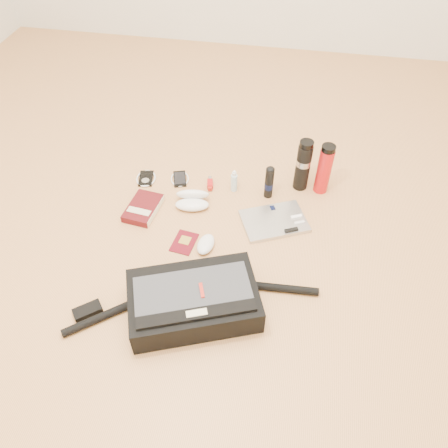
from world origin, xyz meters
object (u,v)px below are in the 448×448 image
object	(u,v)px
messenger_bag	(193,300)
laptop	(274,221)
book	(143,208)
thermos_black	(303,165)
thermos_red	(324,169)

from	to	relation	value
messenger_bag	laptop	world-z (taller)	messenger_bag
book	messenger_bag	bearing A→B (deg)	-46.61
laptop	thermos_black	size ratio (longest dim) A/B	1.27
laptop	book	size ratio (longest dim) A/B	1.59
thermos_black	thermos_red	size ratio (longest dim) A/B	1.02
messenger_bag	thermos_red	world-z (taller)	thermos_red
laptop	messenger_bag	bearing A→B (deg)	-141.31
book	laptop	bearing A→B (deg)	10.36
thermos_black	thermos_red	world-z (taller)	thermos_black
laptop	book	xyz separation A→B (m)	(-0.62, -0.03, 0.01)
thermos_black	thermos_red	distance (m)	0.10
laptop	thermos_red	size ratio (longest dim) A/B	1.30
laptop	thermos_black	world-z (taller)	thermos_black
laptop	thermos_red	xyz separation A→B (m)	(0.20, 0.27, 0.12)
thermos_black	book	bearing A→B (deg)	-156.83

